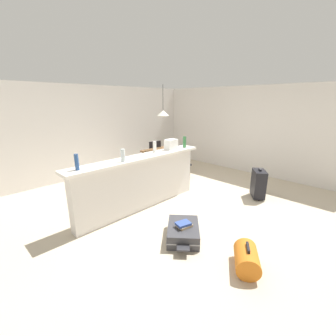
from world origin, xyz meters
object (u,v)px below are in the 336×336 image
bottle_clear (123,155)px  dining_chair_far_side (153,154)px  dining_table (164,153)px  dining_chair_near_partition (179,161)px  grocery_bag (171,144)px  pendant_lamp (163,113)px  duffel_bag_orange (247,259)px  book_stack (184,225)px  bottle_green (185,142)px  suitcase_flat_charcoal (183,232)px  bottle_blue (77,162)px  suitcase_upright_black (258,184)px  bottle_white (155,147)px

bottle_clear → dining_chair_far_side: size_ratio=0.24×
dining_table → dining_chair_near_partition: (0.01, -0.59, -0.13)m
grocery_bag → dining_chair_near_partition: size_ratio=0.28×
grocery_bag → pendant_lamp: size_ratio=0.30×
dining_chair_far_side → duffel_bag_orange: (-2.04, -4.05, -0.36)m
grocery_bag → pendant_lamp: (0.96, 1.23, 0.58)m
grocery_bag → duffel_bag_orange: (-1.05, -2.35, -1.03)m
pendant_lamp → book_stack: pendant_lamp is taller
bottle_clear → bottle_green: bearing=1.4°
dining_chair_near_partition → suitcase_flat_charcoal: size_ratio=1.10×
grocery_bag → book_stack: grocery_bag is taller
grocery_bag → pendant_lamp: bearing=52.0°
book_stack → bottle_blue: bearing=126.7°
dining_chair_far_side → suitcase_flat_charcoal: size_ratio=1.10×
dining_table → duffel_bag_orange: bearing=-119.4°
suitcase_flat_charcoal → suitcase_upright_black: size_ratio=1.26×
dining_chair_far_side → book_stack: bearing=-124.8°
grocery_bag → suitcase_upright_black: grocery_bag is taller
dining_chair_far_side → duffel_bag_orange: size_ratio=1.64×
bottle_clear → grocery_bag: bottle_clear is taller
dining_chair_near_partition → suitcase_flat_charcoal: dining_chair_near_partition is taller
dining_chair_far_side → duffel_bag_orange: dining_chair_far_side is taller
bottle_blue → bottle_clear: bottle_blue is taller
bottle_white → suitcase_flat_charcoal: size_ratio=0.27×
bottle_blue → dining_table: 3.34m
duffel_bag_orange → dining_table: bearing=60.6°
bottle_white → dining_chair_far_side: size_ratio=0.24×
bottle_white → bottle_blue: bearing=-177.7°
grocery_bag → bottle_white: bearing=175.1°
grocery_bag → suitcase_flat_charcoal: size_ratio=0.31×
grocery_bag → dining_chair_far_side: (1.00, 1.70, -0.66)m
suitcase_upright_black → dining_chair_far_side: bearing=94.6°
bottle_green → dining_table: 1.51m
grocery_bag → dining_chair_near_partition: 1.32m
dining_chair_far_side → pendant_lamp: bearing=-94.6°
book_stack → dining_chair_near_partition: bearing=43.2°
bottle_blue → duffel_bag_orange: bottle_blue is taller
bottle_clear → bottle_white: (0.88, 0.16, 0.00)m
bottle_clear → suitcase_upright_black: (2.58, -1.36, -0.85)m
bottle_green → pendant_lamp: size_ratio=0.29×
bottle_green → dining_chair_far_side: bottle_green is taller
bottle_clear → duffel_bag_orange: bearing=-82.9°
pendant_lamp → grocery_bag: bearing=-128.0°
bottle_white → duffel_bag_orange: (-0.60, -2.39, -1.03)m
pendant_lamp → suitcase_upright_black: size_ratio=1.27×
dining_table → book_stack: size_ratio=4.15×
bottle_white → bottle_green: 0.81m
dining_chair_near_partition → book_stack: (-2.09, -1.96, -0.26)m
dining_chair_far_side → book_stack: 3.71m
grocery_bag → dining_table: bearing=51.5°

